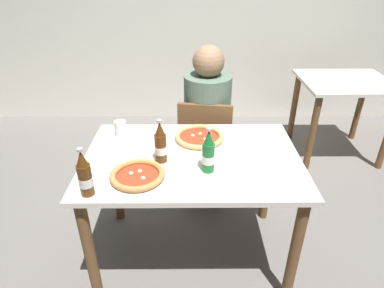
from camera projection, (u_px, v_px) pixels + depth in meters
name	position (u px, v px, depth m)	size (l,w,h in m)	color
ground_plane	(192.00, 251.00, 2.20)	(8.00, 8.00, 0.00)	slate
back_wall_tiled	(191.00, 3.00, 3.47)	(7.00, 0.10, 2.60)	silver
dining_table_main	(192.00, 173.00, 1.89)	(1.20, 0.80, 0.75)	silver
chair_behind_table	(206.00, 144.00, 2.49)	(0.45, 0.45, 0.85)	brown
diner_seated	(207.00, 129.00, 2.49)	(0.34, 0.34, 1.21)	#2D3342
dining_table_background	(343.00, 97.00, 3.04)	(0.80, 0.70, 0.75)	silver
pizza_margherita_near	(199.00, 138.00, 1.98)	(0.32, 0.32, 0.04)	white
pizza_marinara_far	(138.00, 176.00, 1.63)	(0.30, 0.30, 0.04)	white
beer_bottle_left	(161.00, 144.00, 1.74)	(0.07, 0.07, 0.25)	#512D0F
beer_bottle_center	(85.00, 176.00, 1.49)	(0.07, 0.07, 0.25)	#512D0F
beer_bottle_right	(208.00, 153.00, 1.66)	(0.07, 0.07, 0.25)	#196B2D
napkin_with_cutlery	(266.00, 143.00, 1.95)	(0.23, 0.23, 0.01)	white
paper_cup	(121.00, 128.00, 2.02)	(0.07, 0.07, 0.10)	white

